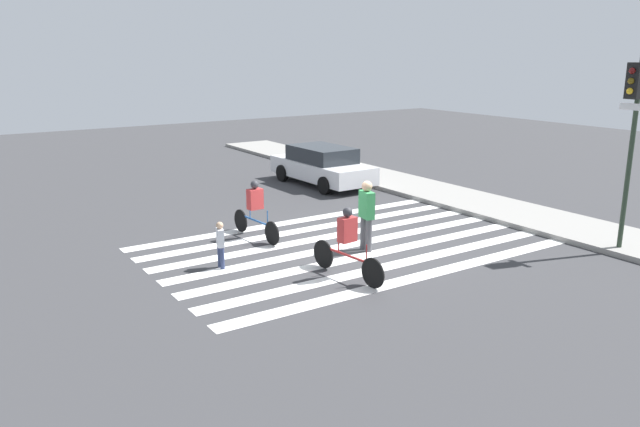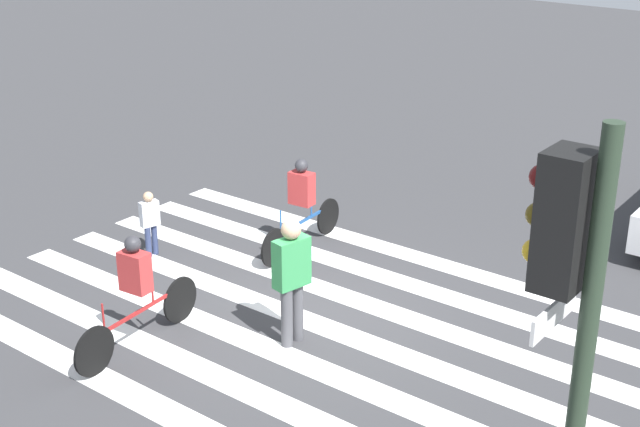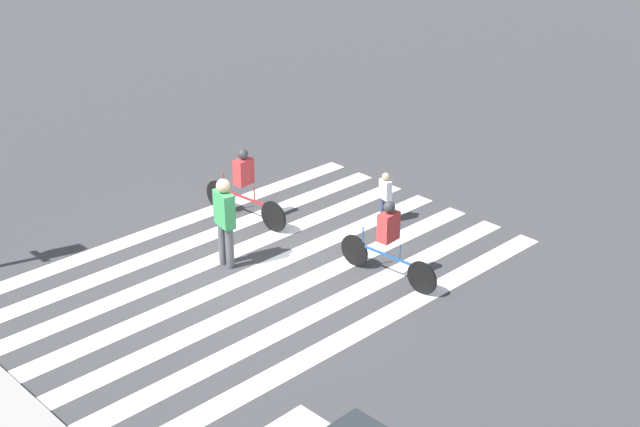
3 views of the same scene
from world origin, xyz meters
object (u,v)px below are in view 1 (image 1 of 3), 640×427
object	(u,v)px
pedestrian_adult_tall_backpack	(367,212)
cyclist_mid_street	(255,207)
traffic_light	(632,117)
cyclist_far_lane	(347,240)
pedestrian_adult_yellow_jacket	(220,242)
car_parked_dark_suv	(322,165)

from	to	relation	value
pedestrian_adult_tall_backpack	cyclist_mid_street	world-z (taller)	pedestrian_adult_tall_backpack
traffic_light	cyclist_far_lane	bearing A→B (deg)	-109.07
pedestrian_adult_tall_backpack	pedestrian_adult_yellow_jacket	world-z (taller)	pedestrian_adult_tall_backpack
cyclist_far_lane	car_parked_dark_suv	distance (m)	10.15
cyclist_mid_street	car_parked_dark_suv	world-z (taller)	cyclist_mid_street
car_parked_dark_suv	pedestrian_adult_yellow_jacket	bearing A→B (deg)	-48.76
pedestrian_adult_yellow_jacket	car_parked_dark_suv	bearing A→B (deg)	-31.80
pedestrian_adult_tall_backpack	cyclist_mid_street	bearing A→B (deg)	-131.90
traffic_light	cyclist_mid_street	xyz separation A→B (m)	(-6.14, -6.94, -2.54)
traffic_light	pedestrian_adult_tall_backpack	distance (m)	6.71
traffic_light	car_parked_dark_suv	distance (m)	11.47
cyclist_mid_street	pedestrian_adult_tall_backpack	bearing A→B (deg)	32.22
car_parked_dark_suv	pedestrian_adult_tall_backpack	bearing A→B (deg)	-27.07
pedestrian_adult_yellow_jacket	car_parked_dark_suv	world-z (taller)	car_parked_dark_suv
pedestrian_adult_yellow_jacket	car_parked_dark_suv	distance (m)	9.81
traffic_light	cyclist_mid_street	bearing A→B (deg)	-131.48
cyclist_mid_street	car_parked_dark_suv	bearing A→B (deg)	128.24
pedestrian_adult_yellow_jacket	car_parked_dark_suv	size ratio (longest dim) A/B	0.24
cyclist_far_lane	pedestrian_adult_tall_backpack	bearing A→B (deg)	124.97
pedestrian_adult_tall_backpack	cyclist_mid_street	size ratio (longest dim) A/B	0.81
pedestrian_adult_tall_backpack	car_parked_dark_suv	xyz separation A→B (m)	(-7.42, 3.58, -0.27)
pedestrian_adult_yellow_jacket	cyclist_mid_street	distance (m)	2.51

